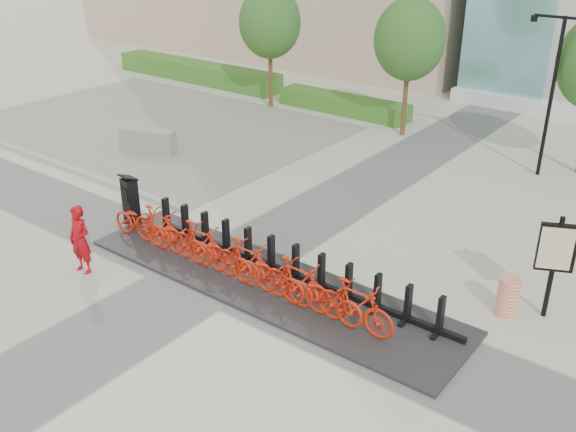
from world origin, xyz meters
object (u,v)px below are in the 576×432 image
Objects in this scene: map_sign at (556,252)px; kiosk at (131,201)px; worker_red at (80,240)px; jersey_barrier at (148,140)px; construction_barrel at (508,296)px; bike_0 at (140,222)px.

kiosk is at bearing 168.71° from map_sign.
worker_red is 0.82× the size of jersey_barrier.
worker_red reaches higher than jersey_barrier.
jersey_barrier is (-5.30, 6.68, -0.44)m from worker_red.
worker_red is 9.66m from construction_barrel.
map_sign is at bearing 20.95° from kiosk.
jersey_barrier is at bearing 170.44° from construction_barrel.
kiosk is (-0.87, 0.46, 0.21)m from bike_0.
construction_barrel is (8.63, 4.33, -0.40)m from worker_red.
worker_red is 0.73× the size of map_sign.
bike_0 is at bearing 172.51° from map_sign.
worker_red is 1.91× the size of construction_barrel.
bike_0 reaches higher than construction_barrel.
construction_barrel reaches higher than jersey_barrier.
kiosk is 6.20m from jersey_barrier.
jersey_barrier is (-5.23, 4.85, -0.17)m from bike_0.
jersey_barrier is 14.77m from map_sign.
worker_red reaches higher than bike_0.
bike_0 is at bearing 87.72° from worker_red.
bike_0 is 0.90× the size of jersey_barrier.
kiosk reaches higher than jersey_barrier.
jersey_barrier is at bearing 147.62° from map_sign.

